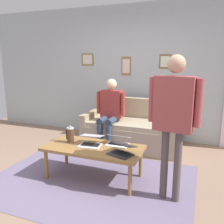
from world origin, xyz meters
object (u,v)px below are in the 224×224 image
(laptop_left, at_px, (91,142))
(person_seated, at_px, (110,109))
(laptop_center, at_px, (118,142))
(french_press, at_px, (71,135))
(person_standing, at_px, (174,111))
(couch, at_px, (133,130))
(laptop_right, at_px, (122,151))
(coffee_table, at_px, (94,150))

(laptop_left, relative_size, person_seated, 0.27)
(laptop_center, bearing_deg, person_seated, -62.73)
(french_press, relative_size, person_seated, 0.20)
(person_standing, bearing_deg, person_seated, -46.44)
(couch, height_order, person_standing, person_standing)
(laptop_left, height_order, laptop_right, laptop_left)
(coffee_table, xyz_separation_m, laptop_center, (-0.28, -0.20, 0.09))
(coffee_table, height_order, laptop_right, laptop_right)
(french_press, bearing_deg, coffee_table, 174.95)
(french_press, bearing_deg, laptop_center, -165.83)
(laptop_right, distance_m, person_standing, 0.84)
(coffee_table, relative_size, laptop_right, 3.58)
(laptop_right, bearing_deg, couch, -78.98)
(coffee_table, xyz_separation_m, laptop_right, (-0.44, 0.11, 0.09))
(laptop_center, bearing_deg, laptop_left, 24.77)
(laptop_center, relative_size, person_seated, 0.24)
(person_seated, bearing_deg, laptop_left, 98.31)
(laptop_center, relative_size, laptop_right, 0.81)
(laptop_center, height_order, person_seated, person_seated)
(french_press, xyz_separation_m, person_seated, (-0.15, -1.16, 0.16))
(couch, bearing_deg, coffee_table, 84.13)
(french_press, distance_m, person_standing, 1.53)
(laptop_center, relative_size, french_press, 1.21)
(laptop_right, bearing_deg, laptop_left, -16.72)
(person_seated, bearing_deg, french_press, 82.77)
(person_standing, height_order, person_seated, person_standing)
(coffee_table, distance_m, laptop_left, 0.12)
(couch, distance_m, french_press, 1.50)
(laptop_right, relative_size, person_standing, 0.22)
(laptop_left, bearing_deg, french_press, 1.42)
(coffee_table, xyz_separation_m, laptop_left, (0.06, -0.04, 0.09))
(couch, xyz_separation_m, laptop_left, (0.21, 1.38, 0.20))
(laptop_right, relative_size, person_seated, 0.29)
(person_standing, bearing_deg, laptop_left, -10.18)
(laptop_left, xyz_separation_m, person_seated, (0.17, -1.15, 0.23))
(person_standing, bearing_deg, french_press, -7.66)
(couch, xyz_separation_m, laptop_center, (-0.14, 1.22, 0.19))
(couch, xyz_separation_m, laptop_right, (-0.30, 1.53, 0.19))
(couch, relative_size, coffee_table, 1.33)
(laptop_left, height_order, french_press, french_press)
(laptop_right, bearing_deg, laptop_center, -62.65)
(coffee_table, bearing_deg, laptop_left, -34.32)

